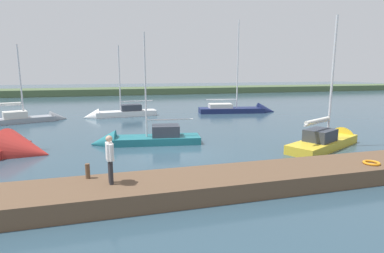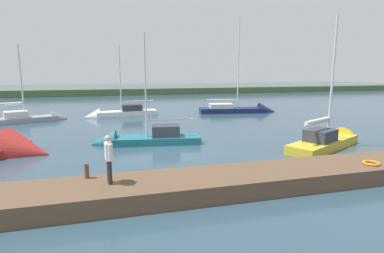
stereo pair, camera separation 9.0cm
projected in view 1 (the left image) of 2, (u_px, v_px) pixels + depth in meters
name	position (u px, v px, depth m)	size (l,w,h in m)	color
ground_plane	(173.00, 154.00, 16.45)	(200.00, 200.00, 0.00)	#2D4756
far_shoreline	(124.00, 94.00, 60.54)	(180.00, 8.00, 2.40)	#4C603D
dock_pier	(204.00, 184.00, 11.19)	(27.10, 2.40, 0.66)	brown
mooring_post_near	(88.00, 171.00, 10.81)	(0.16, 0.16, 0.54)	brown
life_ring_buoy	(371.00, 163.00, 12.53)	(0.66, 0.66, 0.10)	orange
sailboat_outer_mooring	(140.00, 141.00, 18.84)	(6.83, 2.56, 7.46)	#1E6B75
sailboat_near_dock	(31.00, 120.00, 27.05)	(6.77, 3.76, 7.41)	gray
sailboat_behind_pier	(241.00, 111.00, 33.35)	(8.59, 3.32, 10.70)	navy
sailboat_far_right	(118.00, 115.00, 30.27)	(7.21, 2.41, 7.68)	white
sailboat_mid_channel	(330.00, 142.00, 18.37)	(7.00, 4.61, 8.20)	gold
person_on_dock	(110.00, 156.00, 10.19)	(0.28, 0.63, 1.67)	#28282D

